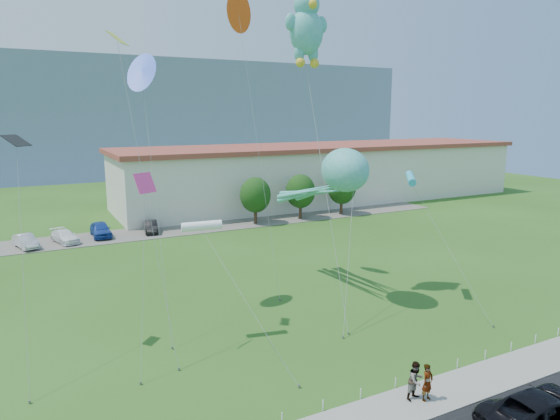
{
  "coord_description": "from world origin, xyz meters",
  "views": [
    {
      "loc": [
        -13.63,
        -17.77,
        12.61
      ],
      "look_at": [
        -0.27,
        8.0,
        7.0
      ],
      "focal_mm": 32.0,
      "sensor_mm": 36.0,
      "label": 1
    }
  ],
  "objects_px": {
    "parked_car_black": "(151,227)",
    "octopus_kite": "(333,180)",
    "warehouse": "(326,172)",
    "suv": "(543,412)",
    "pedestrian_right": "(416,380)",
    "parked_car_silver": "(26,241)",
    "parked_car_blue": "(101,229)",
    "parked_car_white": "(65,236)",
    "teddy_bear_kite": "(307,26)",
    "pedestrian_left": "(427,382)"
  },
  "relations": [
    {
      "from": "parked_car_black",
      "to": "parked_car_white",
      "type": "bearing_deg",
      "value": -168.16
    },
    {
      "from": "parked_car_silver",
      "to": "teddy_bear_kite",
      "type": "relative_size",
      "value": 0.19
    },
    {
      "from": "suv",
      "to": "parked_car_silver",
      "type": "height_order",
      "value": "suv"
    },
    {
      "from": "warehouse",
      "to": "pedestrian_right",
      "type": "height_order",
      "value": "warehouse"
    },
    {
      "from": "parked_car_white",
      "to": "teddy_bear_kite",
      "type": "height_order",
      "value": "teddy_bear_kite"
    },
    {
      "from": "parked_car_silver",
      "to": "parked_car_white",
      "type": "xyz_separation_m",
      "value": [
        3.48,
        0.46,
        -0.04
      ]
    },
    {
      "from": "suv",
      "to": "pedestrian_right",
      "type": "xyz_separation_m",
      "value": [
        -3.07,
        4.0,
        0.14
      ]
    },
    {
      "from": "pedestrian_right",
      "to": "parked_car_silver",
      "type": "distance_m",
      "value": 39.67
    },
    {
      "from": "parked_car_black",
      "to": "octopus_kite",
      "type": "xyz_separation_m",
      "value": [
        6.74,
        -24.93,
        7.56
      ]
    },
    {
      "from": "suv",
      "to": "parked_car_black",
      "type": "bearing_deg",
      "value": 10.57
    },
    {
      "from": "warehouse",
      "to": "pedestrian_right",
      "type": "distance_m",
      "value": 52.9
    },
    {
      "from": "suv",
      "to": "parked_car_silver",
      "type": "bearing_deg",
      "value": 26.26
    },
    {
      "from": "parked_car_white",
      "to": "octopus_kite",
      "type": "relative_size",
      "value": 0.35
    },
    {
      "from": "pedestrian_left",
      "to": "parked_car_blue",
      "type": "height_order",
      "value": "pedestrian_left"
    },
    {
      "from": "octopus_kite",
      "to": "teddy_bear_kite",
      "type": "xyz_separation_m",
      "value": [
        -1.17,
        1.67,
        9.98
      ]
    },
    {
      "from": "suv",
      "to": "parked_car_silver",
      "type": "xyz_separation_m",
      "value": [
        -18.1,
        40.71,
        -0.13
      ]
    },
    {
      "from": "parked_car_white",
      "to": "parked_car_silver",
      "type": "bearing_deg",
      "value": 171.16
    },
    {
      "from": "warehouse",
      "to": "suv",
      "type": "xyz_separation_m",
      "value": [
        -21.87,
        -50.55,
        -3.29
      ]
    },
    {
      "from": "pedestrian_right",
      "to": "parked_car_silver",
      "type": "relative_size",
      "value": 0.45
    },
    {
      "from": "pedestrian_left",
      "to": "parked_car_white",
      "type": "xyz_separation_m",
      "value": [
        -11.93,
        37.48,
        -0.28
      ]
    },
    {
      "from": "pedestrian_right",
      "to": "parked_car_blue",
      "type": "relative_size",
      "value": 0.39
    },
    {
      "from": "suv",
      "to": "pedestrian_right",
      "type": "height_order",
      "value": "pedestrian_right"
    },
    {
      "from": "suv",
      "to": "warehouse",
      "type": "bearing_deg",
      "value": -21.1
    },
    {
      "from": "parked_car_black",
      "to": "teddy_bear_kite",
      "type": "bearing_deg",
      "value": -67.52
    },
    {
      "from": "warehouse",
      "to": "teddy_bear_kite",
      "type": "height_order",
      "value": "teddy_bear_kite"
    },
    {
      "from": "suv",
      "to": "parked_car_blue",
      "type": "xyz_separation_m",
      "value": [
        -11.12,
        42.06,
        -0.02
      ]
    },
    {
      "from": "pedestrian_left",
      "to": "parked_car_silver",
      "type": "distance_m",
      "value": 40.1
    },
    {
      "from": "parked_car_silver",
      "to": "teddy_bear_kite",
      "type": "bearing_deg",
      "value": -68.68
    },
    {
      "from": "warehouse",
      "to": "pedestrian_left",
      "type": "height_order",
      "value": "warehouse"
    },
    {
      "from": "suv",
      "to": "teddy_bear_kite",
      "type": "relative_size",
      "value": 0.27
    },
    {
      "from": "parked_car_black",
      "to": "pedestrian_right",
      "type": "bearing_deg",
      "value": -76.43
    },
    {
      "from": "warehouse",
      "to": "parked_car_black",
      "type": "bearing_deg",
      "value": -162.22
    },
    {
      "from": "warehouse",
      "to": "suv",
      "type": "relative_size",
      "value": 10.89
    },
    {
      "from": "parked_car_blue",
      "to": "teddy_bear_kite",
      "type": "distance_m",
      "value": 31.28
    },
    {
      "from": "parked_car_silver",
      "to": "parked_car_blue",
      "type": "height_order",
      "value": "parked_car_blue"
    },
    {
      "from": "parked_car_black",
      "to": "octopus_kite",
      "type": "bearing_deg",
      "value": -65.85
    },
    {
      "from": "warehouse",
      "to": "parked_car_black",
      "type": "distance_m",
      "value": 29.53
    },
    {
      "from": "suv",
      "to": "parked_car_blue",
      "type": "bearing_deg",
      "value": 17.1
    },
    {
      "from": "parked_car_silver",
      "to": "octopus_kite",
      "type": "relative_size",
      "value": 0.33
    },
    {
      "from": "parked_car_black",
      "to": "pedestrian_left",
      "type": "bearing_deg",
      "value": -75.9
    },
    {
      "from": "warehouse",
      "to": "parked_car_silver",
      "type": "distance_m",
      "value": 41.3
    },
    {
      "from": "octopus_kite",
      "to": "teddy_bear_kite",
      "type": "bearing_deg",
      "value": 125.09
    },
    {
      "from": "suv",
      "to": "octopus_kite",
      "type": "bearing_deg",
      "value": -0.06
    },
    {
      "from": "parked_car_black",
      "to": "parked_car_blue",
      "type": "bearing_deg",
      "value": -176.22
    },
    {
      "from": "warehouse",
      "to": "parked_car_blue",
      "type": "height_order",
      "value": "warehouse"
    },
    {
      "from": "pedestrian_left",
      "to": "parked_car_white",
      "type": "bearing_deg",
      "value": 97.18
    },
    {
      "from": "parked_car_silver",
      "to": "parked_car_black",
      "type": "xyz_separation_m",
      "value": [
        12.04,
        0.89,
        -0.02
      ]
    },
    {
      "from": "parked_car_silver",
      "to": "teddy_bear_kite",
      "type": "xyz_separation_m",
      "value": [
        17.61,
        -22.38,
        17.51
      ]
    },
    {
      "from": "parked_car_white",
      "to": "parked_car_blue",
      "type": "relative_size",
      "value": 0.94
    },
    {
      "from": "suv",
      "to": "parked_car_silver",
      "type": "relative_size",
      "value": 1.43
    }
  ]
}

